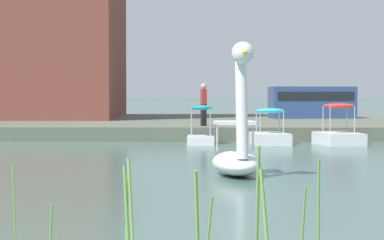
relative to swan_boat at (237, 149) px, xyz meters
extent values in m
cube|color=#5B6051|center=(-2.35, 21.86, -0.35)|extent=(121.92, 19.54, 0.58)
ellipsoid|color=white|center=(-0.01, 0.14, -0.36)|extent=(1.37, 2.59, 0.56)
cylinder|color=white|center=(0.07, -0.65, 1.02)|extent=(0.32, 0.61, 2.44)
sphere|color=white|center=(0.08, -0.81, 2.23)|extent=(0.56, 0.56, 0.51)
cone|color=yellow|center=(0.10, -1.02, 2.23)|extent=(0.31, 0.38, 0.28)
cube|color=white|center=(-0.03, 0.34, 0.60)|extent=(1.06, 1.02, 0.08)
cylinder|color=silver|center=(-0.47, 0.30, 0.26)|extent=(0.04, 0.04, 0.68)
cylinder|color=silver|center=(0.40, 0.38, 0.26)|extent=(0.04, 0.04, 0.68)
cube|color=white|center=(-0.87, 10.82, -0.49)|extent=(1.04, 1.84, 0.31)
ellipsoid|color=teal|center=(-0.87, 10.82, 0.77)|extent=(0.91, 1.14, 0.20)
cylinder|color=#B7B7BF|center=(-1.23, 11.27, 0.22)|extent=(0.04, 0.04, 1.11)
cylinder|color=#B7B7BF|center=(-0.51, 11.27, 0.22)|extent=(0.04, 0.04, 1.11)
cylinder|color=#B7B7BF|center=(-1.24, 10.36, 0.22)|extent=(0.04, 0.04, 1.11)
cylinder|color=#B7B7BF|center=(-0.52, 10.36, 0.22)|extent=(0.04, 0.04, 1.11)
cube|color=white|center=(1.78, 10.62, -0.42)|extent=(1.50, 2.23, 0.44)
ellipsoid|color=#2DB7D1|center=(1.78, 10.62, 0.66)|extent=(1.23, 1.09, 0.20)
cylinder|color=#B7B7BF|center=(1.29, 10.97, 0.23)|extent=(0.04, 0.04, 0.86)
cylinder|color=#B7B7BF|center=(2.19, 11.06, 0.23)|extent=(0.04, 0.04, 0.86)
cylinder|color=#B7B7BF|center=(1.37, 10.19, 0.23)|extent=(0.04, 0.04, 0.86)
cylinder|color=#B7B7BF|center=(2.27, 10.28, 0.23)|extent=(0.04, 0.04, 0.86)
cube|color=white|center=(4.42, 10.59, -0.41)|extent=(1.76, 2.47, 0.46)
ellipsoid|color=red|center=(4.42, 10.59, 0.84)|extent=(1.36, 1.20, 0.20)
cylinder|color=#B7B7BF|center=(3.87, 10.92, 0.33)|extent=(0.04, 0.04, 1.03)
cylinder|color=#B7B7BF|center=(4.83, 11.07, 0.33)|extent=(0.04, 0.04, 1.03)
cylinder|color=#B7B7BF|center=(4.00, 10.11, 0.33)|extent=(0.04, 0.04, 1.03)
cylinder|color=#B7B7BF|center=(4.96, 10.26, 0.33)|extent=(0.04, 0.04, 1.03)
cube|color=black|center=(-0.76, 13.57, 0.40)|extent=(0.26, 0.26, 0.92)
cube|color=#A53333|center=(-0.76, 13.57, 1.18)|extent=(0.29, 0.29, 0.64)
sphere|color=tan|center=(-0.76, 13.57, 1.63)|extent=(0.25, 0.25, 0.25)
cube|color=navy|center=(5.34, 23.40, 0.82)|extent=(4.82, 2.31, 1.77)
cube|color=black|center=(5.34, 23.40, 1.18)|extent=(4.45, 2.31, 0.49)
cylinder|color=#669942|center=(-0.77, -9.29, -0.23)|extent=(0.10, 0.14, 0.83)
cylinder|color=#669942|center=(-0.88, -10.54, -0.02)|extent=(0.07, 0.20, 1.25)
cylinder|color=#669942|center=(-1.55, -10.00, 0.01)|extent=(0.11, 0.20, 1.30)
cylinder|color=#669942|center=(0.28, -10.21, 0.02)|extent=(0.04, 0.13, 1.32)
cylinder|color=#669942|center=(-1.66, -9.40, -0.11)|extent=(0.04, 0.06, 1.07)
cylinder|color=#669942|center=(0.20, -9.70, -0.15)|extent=(0.06, 0.13, 0.99)
cylinder|color=#669942|center=(-0.31, -10.14, 0.08)|extent=(0.05, 0.21, 1.45)
cylinder|color=#669942|center=(-2.77, -9.78, -0.04)|extent=(0.05, 0.05, 1.21)
cylinder|color=#669942|center=(-0.23, -10.30, -0.03)|extent=(0.13, 0.18, 1.22)
cylinder|color=#669942|center=(-1.60, -9.87, -0.04)|extent=(0.10, 0.11, 1.22)
camera|label=1|loc=(-0.85, -17.16, 1.30)|focal=67.61mm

